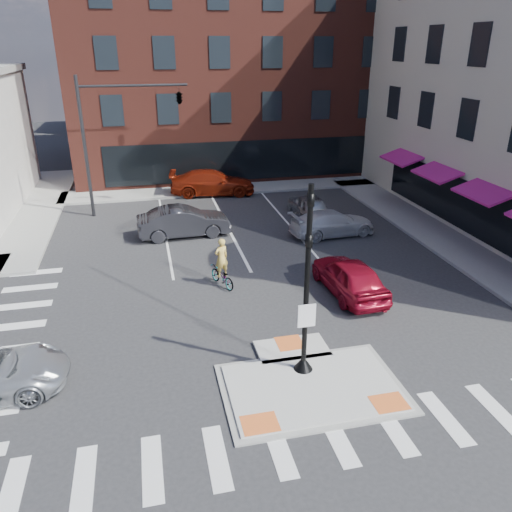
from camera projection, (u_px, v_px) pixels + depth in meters
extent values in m
plane|color=#28282B|center=(307.00, 379.00, 15.42)|extent=(120.00, 120.00, 0.00)
cube|color=gray|center=(312.00, 389.00, 14.96)|extent=(5.40, 3.60, 0.06)
cube|color=#A8A8A3|center=(312.00, 388.00, 14.95)|extent=(5.00, 3.20, 0.12)
cube|color=#A8A8A3|center=(292.00, 349.00, 16.83)|extent=(2.40, 1.40, 0.12)
cube|color=orange|center=(260.00, 423.00, 13.46)|extent=(1.00, 0.80, 0.01)
cube|color=orange|center=(389.00, 403.00, 14.24)|extent=(1.00, 0.80, 0.01)
cube|color=orange|center=(290.00, 343.00, 17.08)|extent=(0.90, 0.90, 0.01)
cube|color=gray|center=(38.00, 209.00, 31.05)|extent=(3.00, 20.00, 0.15)
cube|color=gray|center=(441.00, 237.00, 26.57)|extent=(3.00, 24.00, 0.15)
cube|color=gray|center=(250.00, 187.00, 35.72)|extent=(26.00, 3.00, 0.15)
cube|color=#58231B|center=(224.00, 70.00, 41.76)|extent=(24.00, 18.00, 15.00)
cube|color=black|center=(247.00, 160.00, 35.94)|extent=(20.00, 0.12, 2.80)
cube|color=black|center=(466.00, 206.00, 26.18)|extent=(0.12, 16.00, 2.60)
cube|color=#CB1B89|center=(458.00, 182.00, 25.50)|extent=(1.46, 3.00, 0.58)
cube|color=#CB1B89|center=(401.00, 157.00, 30.88)|extent=(1.46, 3.00, 0.58)
cube|color=slate|center=(139.00, 85.00, 59.22)|extent=(10.00, 12.00, 10.00)
cube|color=brown|center=(242.00, 74.00, 63.29)|extent=(12.00, 12.00, 12.00)
cone|color=black|center=(303.00, 363.00, 15.64)|extent=(0.60, 0.60, 0.45)
cylinder|color=black|center=(307.00, 281.00, 14.52)|extent=(0.16, 0.16, 5.80)
cube|color=white|center=(307.00, 316.00, 14.85)|extent=(0.55, 0.04, 0.75)
imported|color=black|center=(310.00, 212.00, 13.69)|extent=(0.18, 0.22, 1.10)
imported|color=black|center=(308.00, 252.00, 14.17)|extent=(0.18, 0.22, 1.10)
cylinder|color=black|center=(85.00, 149.00, 28.43)|extent=(0.20, 0.20, 8.00)
cylinder|color=black|center=(133.00, 86.00, 27.71)|extent=(6.00, 0.14, 0.14)
imported|color=black|center=(179.00, 96.00, 28.46)|extent=(0.48, 2.24, 0.90)
imported|color=maroon|center=(349.00, 276.00, 20.45)|extent=(2.05, 4.59, 1.53)
imported|color=silver|center=(332.00, 223.00, 26.79)|extent=(4.77, 2.28, 1.34)
imported|color=#28282E|center=(184.00, 222.00, 26.57)|extent=(4.96, 1.96, 1.61)
imported|color=#A4A7AB|center=(309.00, 206.00, 29.46)|extent=(1.71, 4.21, 1.43)
imported|color=maroon|center=(212.00, 182.00, 33.96)|extent=(5.95, 3.04, 1.65)
imported|color=#3F3F44|center=(222.00, 276.00, 21.21)|extent=(1.20, 1.79, 0.89)
imported|color=#E1BA4F|center=(221.00, 258.00, 20.87)|extent=(0.73, 0.62, 1.70)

